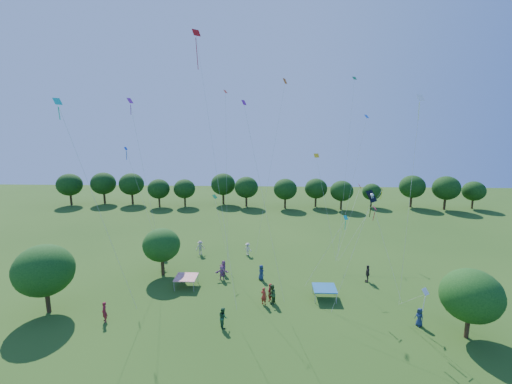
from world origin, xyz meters
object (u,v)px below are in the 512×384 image
(near_tree_east, at_px, (471,296))
(near_tree_north, at_px, (161,245))
(pirate_kite, at_px, (371,198))
(red_high_kite, at_px, (202,78))
(tent_blue, at_px, (324,288))
(near_tree_west, at_px, (44,270))
(tent_red_stripe, at_px, (186,277))

(near_tree_east, bearing_deg, near_tree_north, 159.18)
(near_tree_north, distance_m, pirate_kite, 22.69)
(red_high_kite, bearing_deg, pirate_kite, -21.40)
(tent_blue, bearing_deg, pirate_kite, -36.61)
(near_tree_west, distance_m, near_tree_north, 11.33)
(tent_blue, distance_m, red_high_kite, 23.63)
(tent_blue, bearing_deg, tent_red_stripe, 172.50)
(tent_red_stripe, xyz_separation_m, red_high_kite, (1.95, 1.76, 20.03))
(near_tree_north, height_order, red_high_kite, red_high_kite)
(near_tree_west, bearing_deg, pirate_kite, 2.50)
(near_tree_north, bearing_deg, near_tree_east, -20.82)
(near_tree_east, xyz_separation_m, pirate_kite, (-7.08, 3.52, 6.86))
(pirate_kite, height_order, red_high_kite, red_high_kite)
(near_tree_west, distance_m, near_tree_east, 35.43)
(red_high_kite, bearing_deg, tent_blue, -16.66)
(near_tree_west, xyz_separation_m, near_tree_east, (35.35, -2.28, -0.42))
(near_tree_west, xyz_separation_m, tent_blue, (25.10, 3.59, -2.95))
(near_tree_north, bearing_deg, tent_red_stripe, -39.69)
(near_tree_east, bearing_deg, near_tree_west, 176.31)
(near_tree_north, xyz_separation_m, red_high_kite, (5.28, -1.01, 17.55))
(near_tree_east, distance_m, tent_blue, 12.08)
(near_tree_west, relative_size, red_high_kite, 0.25)
(near_tree_east, bearing_deg, pirate_kite, 153.57)
(near_tree_west, height_order, red_high_kite, red_high_kite)
(tent_blue, relative_size, pirate_kite, 0.23)
(near_tree_west, height_order, near_tree_east, near_tree_west)
(near_tree_east, xyz_separation_m, red_high_kite, (-22.26, 9.47, 17.50))
(tent_red_stripe, bearing_deg, tent_blue, -7.50)
(tent_blue, height_order, pirate_kite, pirate_kite)
(near_tree_north, relative_size, red_high_kite, 0.22)
(near_tree_north, xyz_separation_m, tent_blue, (17.29, -4.60, -2.48))
(near_tree_west, distance_m, tent_blue, 25.53)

